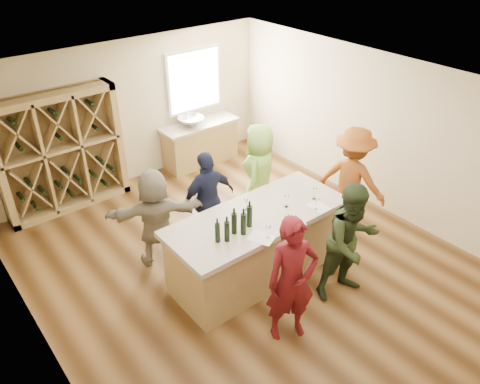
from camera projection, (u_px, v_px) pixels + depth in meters
floor at (243, 263)px, 7.46m from camera, size 6.00×7.00×0.10m
ceiling at (244, 87)px, 5.94m from camera, size 6.00×7.00×0.10m
wall_back at (128, 112)px, 9.06m from camera, size 6.00×0.10×2.80m
wall_left at (25, 274)px, 5.07m from camera, size 0.10×7.00×2.80m
wall_right at (376, 131)px, 8.33m from camera, size 0.10×7.00×2.80m
window_frame at (194, 81)px, 9.63m from camera, size 1.30×0.06×1.30m
window_pane at (195, 81)px, 9.60m from camera, size 1.18×0.01×1.18m
wine_rack at (61, 153)px, 8.23m from camera, size 2.20×0.45×2.20m
back_counter_base at (200, 144)px, 10.08m from camera, size 1.60×0.58×0.86m
back_counter_top at (199, 124)px, 9.84m from camera, size 1.70×0.62×0.06m
sink at (191, 121)px, 9.67m from camera, size 0.54×0.54×0.19m
faucet at (186, 116)px, 9.76m from camera, size 0.02×0.02×0.30m
tasting_counter_base at (257, 247)px, 6.93m from camera, size 2.60×1.00×1.00m
tasting_counter_top at (258, 217)px, 6.65m from camera, size 2.72×1.12×0.08m
wine_bottle_a at (217, 233)px, 6.02m from camera, size 0.08×0.08×0.28m
wine_bottle_b at (227, 231)px, 6.04m from camera, size 0.09×0.09×0.29m
wine_bottle_c at (234, 223)px, 6.17m from camera, size 0.09×0.09×0.31m
wine_bottle_d at (243, 224)px, 6.15m from camera, size 0.09×0.09×0.32m
wine_bottle_e at (249, 216)px, 6.31m from camera, size 0.08×0.08×0.32m
wine_glass_a at (268, 232)px, 6.11m from camera, size 0.08×0.08×0.20m
wine_glass_b at (290, 220)px, 6.36m from camera, size 0.08×0.08×0.16m
wine_glass_c at (316, 204)px, 6.70m from camera, size 0.07×0.07×0.18m
wine_glass_d at (287, 201)px, 6.75m from camera, size 0.09×0.09×0.19m
wine_glass_e at (315, 194)px, 6.94m from camera, size 0.07×0.07×0.18m
tasting_menu_a at (261, 238)px, 6.16m from camera, size 0.36×0.40×0.00m
tasting_menu_b at (294, 222)px, 6.47m from camera, size 0.25×0.33×0.00m
tasting_menu_c at (318, 207)px, 6.80m from camera, size 0.24×0.32×0.00m
person_near_left at (292, 280)px, 5.73m from camera, size 0.79×0.69×1.79m
person_near_right at (351, 242)px, 6.39m from camera, size 0.95×0.65×1.78m
person_server at (351, 180)px, 7.78m from camera, size 0.91×1.31×1.85m
person_far_mid at (208, 199)px, 7.46m from camera, size 0.98×0.52×1.65m
person_far_right at (259, 173)px, 8.04m from camera, size 1.04×0.95×1.78m
person_far_left at (156, 218)px, 7.04m from camera, size 1.58×1.11×1.61m
wine_glass_f at (246, 204)px, 6.69m from camera, size 0.07×0.07×0.18m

